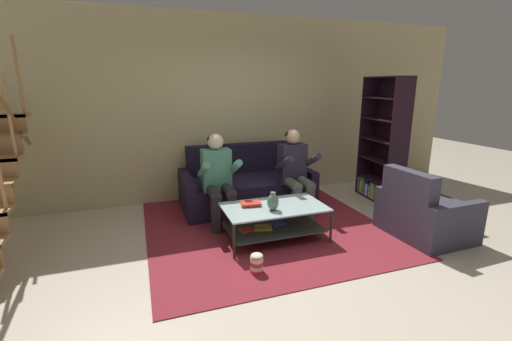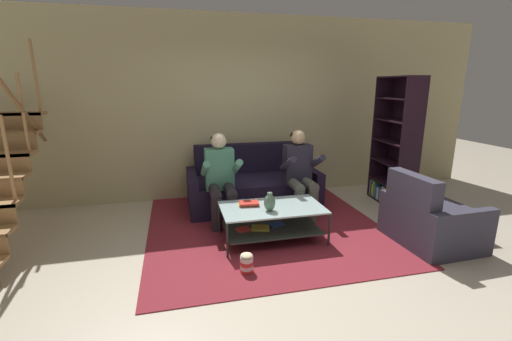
{
  "view_description": "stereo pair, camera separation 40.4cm",
  "coord_description": "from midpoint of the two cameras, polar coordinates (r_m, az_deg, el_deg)",
  "views": [
    {
      "loc": [
        -1.55,
        -3.0,
        1.84
      ],
      "look_at": [
        -0.2,
        0.87,
        0.8
      ],
      "focal_mm": 24.0,
      "sensor_mm": 36.0,
      "label": 1
    },
    {
      "loc": [
        -1.16,
        -3.12,
        1.84
      ],
      "look_at": [
        -0.2,
        0.87,
        0.8
      ],
      "focal_mm": 24.0,
      "sensor_mm": 36.0,
      "label": 2
    }
  ],
  "objects": [
    {
      "name": "ground",
      "position": [
        3.82,
        4.21,
        -14.62
      ],
      "size": [
        16.8,
        16.8,
        0.0
      ],
      "primitive_type": "plane",
      "color": "beige"
    },
    {
      "name": "back_partition",
      "position": [
        5.7,
        -5.49,
        10.23
      ],
      "size": [
        8.4,
        0.12,
        2.9
      ],
      "primitive_type": "cube",
      "color": "tan",
      "rests_on": "ground"
    },
    {
      "name": "couch",
      "position": [
        5.3,
        -3.92,
        -2.77
      ],
      "size": [
        1.95,
        1.0,
        0.91
      ],
      "color": "black",
      "rests_on": "ground"
    },
    {
      "name": "person_seated_left",
      "position": [
        4.53,
        -8.85,
        -0.99
      ],
      "size": [
        0.5,
        0.58,
        1.21
      ],
      "color": "black",
      "rests_on": "ground"
    },
    {
      "name": "person_seated_right",
      "position": [
        4.85,
        4.22,
        0.19
      ],
      "size": [
        0.5,
        0.58,
        1.22
      ],
      "color": "#55584C",
      "rests_on": "ground"
    },
    {
      "name": "coffee_table",
      "position": [
        4.15,
        0.08,
        -7.84
      ],
      "size": [
        1.21,
        0.7,
        0.42
      ],
      "color": "#A8C5C4",
      "rests_on": "ground"
    },
    {
      "name": "area_rug",
      "position": [
        4.71,
        -1.63,
        -8.73
      ],
      "size": [
        3.0,
        3.21,
        0.01
      ],
      "color": "maroon",
      "rests_on": "ground"
    },
    {
      "name": "vase",
      "position": [
        3.94,
        -0.1,
        -5.28
      ],
      "size": [
        0.13,
        0.13,
        0.22
      ],
      "color": "#527259",
      "rests_on": "coffee_table"
    },
    {
      "name": "book_stack",
      "position": [
        4.12,
        -3.78,
        -5.59
      ],
      "size": [
        0.25,
        0.19,
        0.04
      ],
      "color": "gold",
      "rests_on": "coffee_table"
    },
    {
      "name": "bookshelf",
      "position": [
        5.81,
        18.52,
        3.0
      ],
      "size": [
        0.41,
        0.88,
        1.96
      ],
      "color": "black",
      "rests_on": "ground"
    },
    {
      "name": "armchair",
      "position": [
        4.63,
        23.98,
        -6.67
      ],
      "size": [
        0.84,
        0.97,
        0.86
      ],
      "color": "#3A3748",
      "rests_on": "ground"
    },
    {
      "name": "popcorn_tub",
      "position": [
        3.53,
        -3.26,
        -15.27
      ],
      "size": [
        0.13,
        0.13,
        0.21
      ],
      "color": "red",
      "rests_on": "ground"
    }
  ]
}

